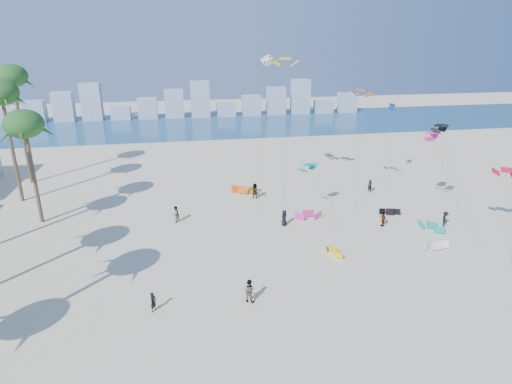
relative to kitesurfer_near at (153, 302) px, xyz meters
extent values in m
plane|color=beige|center=(6.51, -4.91, -0.76)|extent=(220.00, 220.00, 0.00)
plane|color=navy|center=(6.51, 67.09, -0.76)|extent=(220.00, 220.00, 0.00)
imported|color=black|center=(0.00, 0.00, 0.00)|extent=(0.61, 0.67, 1.53)
imported|color=gray|center=(6.95, -0.05, 0.16)|extent=(1.12, 1.04, 1.84)
imported|color=black|center=(12.79, 12.62, 0.09)|extent=(0.96, 0.98, 1.70)
imported|color=gray|center=(22.82, 10.63, 0.01)|extent=(0.58, 0.96, 1.54)
imported|color=black|center=(29.16, 9.46, 0.05)|extent=(0.87, 1.17, 1.62)
imported|color=gray|center=(11.17, 20.94, 0.18)|extent=(1.78, 1.38, 1.88)
imported|color=black|center=(25.80, 20.37, 0.08)|extent=(0.65, 0.46, 1.69)
imported|color=gray|center=(1.66, 15.51, 0.13)|extent=(1.09, 1.10, 1.79)
cylinder|color=#595959|center=(16.91, 12.88, 2.08)|extent=(1.98, 4.77, 5.70)
cylinder|color=#595959|center=(22.06, 16.12, 5.75)|extent=(0.97, 3.38, 13.03)
cylinder|color=#595959|center=(28.92, 7.76, 4.45)|extent=(2.42, 5.66, 10.44)
cylinder|color=#595959|center=(11.90, 20.32, 7.41)|extent=(1.78, 5.21, 16.36)
cylinder|color=#595959|center=(28.68, 21.58, 4.52)|extent=(0.49, 2.44, 10.57)
cylinder|color=#595959|center=(31.19, 3.53, 2.69)|extent=(2.51, 5.67, 6.92)
cylinder|color=#595959|center=(14.17, 19.01, 7.37)|extent=(1.11, 4.54, 16.27)
cylinder|color=#595959|center=(29.93, 10.86, 3.80)|extent=(2.70, 4.70, 9.14)
cylinder|color=brown|center=(-12.41, 18.09, 4.50)|extent=(0.40, 0.40, 10.53)
ellipsoid|color=#1D541E|center=(-12.41, 18.09, 9.77)|extent=(3.80, 3.80, 2.85)
cylinder|color=brown|center=(-16.48, 25.09, 5.63)|extent=(0.40, 0.40, 12.79)
ellipsoid|color=#1D541E|center=(-16.48, 25.09, 12.03)|extent=(3.80, 3.80, 2.85)
cylinder|color=brown|center=(-17.45, 32.09, 6.21)|extent=(0.40, 0.40, 13.95)
ellipsoid|color=#1D541E|center=(-17.45, 32.09, 13.19)|extent=(3.80, 3.80, 2.85)
cube|color=#9EADBF|center=(-35.49, 77.09, 0.74)|extent=(4.40, 3.00, 3.00)
cube|color=#9EADBF|center=(-29.29, 77.09, 1.64)|extent=(4.40, 3.00, 4.80)
cube|color=#9EADBF|center=(-23.09, 77.09, 2.54)|extent=(4.40, 3.00, 6.60)
cube|color=#9EADBF|center=(-16.89, 77.09, 3.44)|extent=(4.40, 3.00, 8.40)
cube|color=#9EADBF|center=(-10.69, 77.09, 0.74)|extent=(4.40, 3.00, 3.00)
cube|color=#9EADBF|center=(-4.49, 77.09, 1.64)|extent=(4.40, 3.00, 4.80)
cube|color=#9EADBF|center=(1.71, 77.09, 2.54)|extent=(4.40, 3.00, 6.60)
cube|color=#9EADBF|center=(7.91, 77.09, 3.44)|extent=(4.40, 3.00, 8.40)
cube|color=#9EADBF|center=(14.11, 77.09, 0.74)|extent=(4.40, 3.00, 3.00)
cube|color=#9EADBF|center=(20.31, 77.09, 1.64)|extent=(4.40, 3.00, 4.80)
cube|color=#9EADBF|center=(26.51, 77.09, 2.54)|extent=(4.40, 3.00, 6.60)
cube|color=#9EADBF|center=(32.71, 77.09, 3.44)|extent=(4.40, 3.00, 8.40)
cube|color=#9EADBF|center=(38.91, 77.09, 0.74)|extent=(4.40, 3.00, 3.00)
cube|color=#9EADBF|center=(45.11, 77.09, 1.64)|extent=(4.40, 3.00, 4.80)
camera|label=1|loc=(2.64, -26.78, 18.04)|focal=29.89mm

